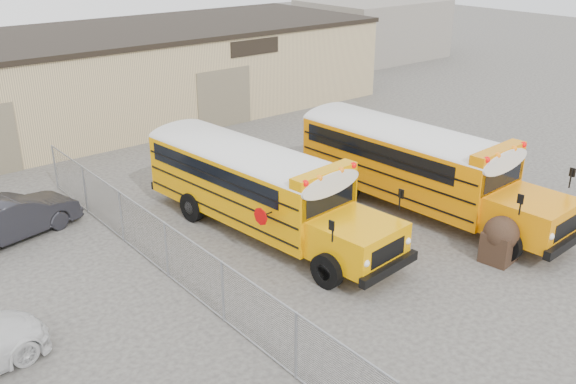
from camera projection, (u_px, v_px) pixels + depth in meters
ground at (381, 254)px, 20.47m from camera, size 120.00×120.00×0.00m
warehouse at (108, 76)px, 33.96m from camera, size 30.20×10.20×4.67m
chainlink_fence at (166, 250)px, 18.82m from camera, size 0.07×18.07×1.81m
distant_building_right at (372, 29)px, 50.80m from camera, size 10.00×8.00×4.40m
school_bus_left at (152, 141)px, 25.61m from camera, size 3.58×10.50×3.01m
school_bus_right at (296, 124)px, 27.65m from camera, size 3.32×10.83×3.13m
tarp_bundle at (500, 239)px, 19.78m from camera, size 1.12×1.10×1.49m
car_dark at (12, 217)px, 21.31m from camera, size 4.69×2.57×1.47m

